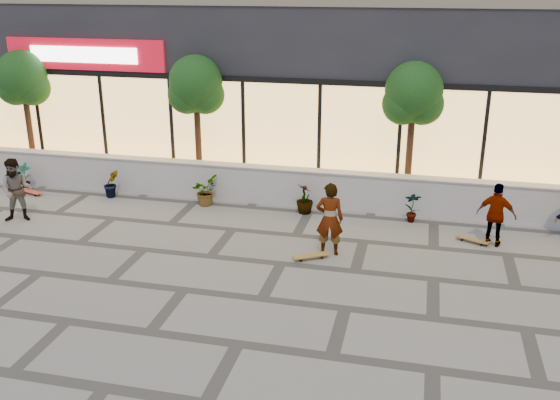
% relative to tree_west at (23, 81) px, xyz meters
% --- Properties ---
extents(ground, '(80.00, 80.00, 0.00)m').
position_rel_tree_west_xyz_m(ground, '(9.00, -7.70, -2.99)').
color(ground, gray).
rests_on(ground, ground).
extents(planter_wall, '(22.00, 0.42, 1.04)m').
position_rel_tree_west_xyz_m(planter_wall, '(9.00, -0.70, -2.46)').
color(planter_wall, silver).
rests_on(planter_wall, ground).
extents(retail_building, '(24.00, 9.17, 8.50)m').
position_rel_tree_west_xyz_m(retail_building, '(9.00, 4.79, 1.26)').
color(retail_building, black).
rests_on(retail_building, ground).
extents(shrub_a, '(0.43, 0.29, 0.81)m').
position_rel_tree_west_xyz_m(shrub_a, '(0.50, -1.25, -2.58)').
color(shrub_a, '#1B3912').
rests_on(shrub_a, ground).
extents(shrub_b, '(0.57, 0.57, 0.81)m').
position_rel_tree_west_xyz_m(shrub_b, '(3.30, -1.25, -2.58)').
color(shrub_b, '#1B3912').
rests_on(shrub_b, ground).
extents(shrub_c, '(0.68, 0.77, 0.81)m').
position_rel_tree_west_xyz_m(shrub_c, '(6.10, -1.25, -2.58)').
color(shrub_c, '#1B3912').
rests_on(shrub_c, ground).
extents(shrub_d, '(0.64, 0.64, 0.81)m').
position_rel_tree_west_xyz_m(shrub_d, '(8.90, -1.25, -2.58)').
color(shrub_d, '#1B3912').
rests_on(shrub_d, ground).
extents(shrub_e, '(0.46, 0.35, 0.81)m').
position_rel_tree_west_xyz_m(shrub_e, '(11.70, -1.25, -2.58)').
color(shrub_e, '#1B3912').
rests_on(shrub_e, ground).
extents(tree_west, '(1.60, 1.50, 3.92)m').
position_rel_tree_west_xyz_m(tree_west, '(0.00, 0.00, 0.00)').
color(tree_west, '#422917').
rests_on(tree_west, ground).
extents(tree_midwest, '(1.60, 1.50, 3.92)m').
position_rel_tree_west_xyz_m(tree_midwest, '(5.50, 0.00, 0.00)').
color(tree_midwest, '#422917').
rests_on(tree_midwest, ground).
extents(tree_mideast, '(1.60, 1.50, 3.92)m').
position_rel_tree_west_xyz_m(tree_mideast, '(11.50, 0.00, 0.00)').
color(tree_mideast, '#422917').
rests_on(tree_mideast, ground).
extents(skater_center, '(0.66, 0.47, 1.69)m').
position_rel_tree_west_xyz_m(skater_center, '(9.94, -3.67, -2.14)').
color(skater_center, silver).
rests_on(skater_center, ground).
extents(skater_left, '(0.97, 0.86, 1.65)m').
position_rel_tree_west_xyz_m(skater_left, '(1.87, -3.47, -2.16)').
color(skater_left, tan).
rests_on(skater_left, ground).
extents(skater_right_near, '(0.96, 0.59, 1.52)m').
position_rel_tree_west_xyz_m(skater_right_near, '(13.61, -2.32, -2.22)').
color(skater_right_near, white).
rests_on(skater_right_near, ground).
extents(skateboard_center, '(0.81, 0.60, 0.10)m').
position_rel_tree_west_xyz_m(skateboard_center, '(9.59, -4.06, -2.90)').
color(skateboard_center, olive).
rests_on(skateboard_center, ground).
extents(skateboard_left, '(0.83, 0.45, 0.10)m').
position_rel_tree_west_xyz_m(skateboard_left, '(0.90, -1.59, -2.90)').
color(skateboard_left, '#CC4326').
rests_on(skateboard_left, ground).
extents(skateboard_right_near, '(0.79, 0.51, 0.09)m').
position_rel_tree_west_xyz_m(skateboard_right_near, '(13.16, -2.28, -2.91)').
color(skateboard_right_near, brown).
rests_on(skateboard_right_near, ground).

